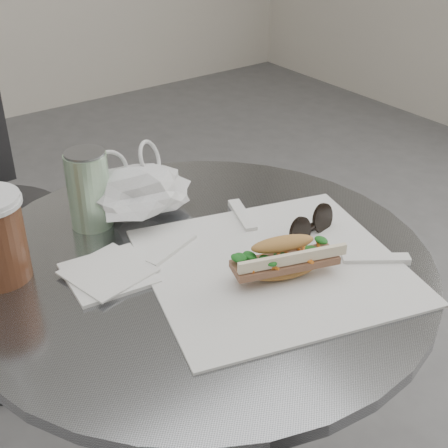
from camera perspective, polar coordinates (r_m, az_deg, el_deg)
cafe_table at (r=1.19m, az=-1.91°, el=-14.24°), size 0.76×0.76×0.74m
sandwich_paper at (r=1.00m, az=4.55°, el=-3.82°), size 0.48×0.46×0.00m
banh_mi at (r=0.96m, az=5.49°, el=-3.17°), size 0.22×0.14×0.07m
sunglasses at (r=1.07m, az=7.88°, el=-0.27°), size 0.12×0.05×0.05m
plastic_bag at (r=1.12m, az=-7.95°, el=2.74°), size 0.23×0.20×0.10m
napkin_stack at (r=0.99m, az=-10.55°, el=-4.43°), size 0.14×0.14×0.01m
drink_can at (r=1.10m, az=-12.27°, el=3.11°), size 0.07×0.07×0.14m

